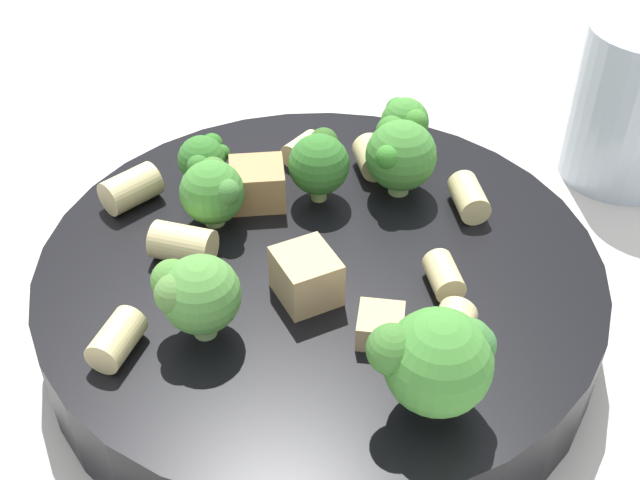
# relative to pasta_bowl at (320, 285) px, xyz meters

# --- Properties ---
(ground_plane) EXTENTS (2.00, 2.00, 0.00)m
(ground_plane) POSITION_rel_pasta_bowl_xyz_m (0.00, 0.00, -0.02)
(ground_plane) COLOR beige
(pasta_bowl) EXTENTS (0.26, 0.26, 0.04)m
(pasta_bowl) POSITION_rel_pasta_bowl_xyz_m (0.00, 0.00, 0.00)
(pasta_bowl) COLOR black
(pasta_bowl) RESTS_ON ground_plane
(broccoli_floret_0) EXTENTS (0.03, 0.03, 0.04)m
(broccoli_floret_0) POSITION_rel_pasta_bowl_xyz_m (-0.04, 0.02, 0.04)
(broccoli_floret_0) COLOR #93B766
(broccoli_floret_0) RESTS_ON pasta_bowl
(broccoli_floret_1) EXTENTS (0.03, 0.03, 0.03)m
(broccoli_floret_1) POSITION_rel_pasta_bowl_xyz_m (-0.07, 0.07, 0.04)
(broccoli_floret_1) COLOR #9EC175
(broccoli_floret_1) RESTS_ON pasta_bowl
(broccoli_floret_2) EXTENTS (0.04, 0.04, 0.04)m
(broccoli_floret_2) POSITION_rel_pasta_bowl_xyz_m (-0.04, 0.05, 0.04)
(broccoli_floret_2) COLOR #9EC175
(broccoli_floret_2) RESTS_ON pasta_bowl
(broccoli_floret_3) EXTENTS (0.03, 0.03, 0.03)m
(broccoli_floret_3) POSITION_rel_pasta_bowl_xyz_m (-0.07, -0.04, 0.04)
(broccoli_floret_3) COLOR #9EC175
(broccoli_floret_3) RESTS_ON pasta_bowl
(broccoli_floret_4) EXTENTS (0.03, 0.03, 0.04)m
(broccoli_floret_4) POSITION_rel_pasta_bowl_xyz_m (0.03, -0.06, 0.04)
(broccoli_floret_4) COLOR #9EC175
(broccoli_floret_4) RESTS_ON pasta_bowl
(broccoli_floret_5) EXTENTS (0.04, 0.05, 0.05)m
(broccoli_floret_5) POSITION_rel_pasta_bowl_xyz_m (0.10, 0.01, 0.04)
(broccoli_floret_5) COLOR #84AD60
(broccoli_floret_5) RESTS_ON pasta_bowl
(broccoli_floret_6) EXTENTS (0.03, 0.03, 0.03)m
(broccoli_floret_6) POSITION_rel_pasta_bowl_xyz_m (-0.04, -0.04, 0.04)
(broccoli_floret_6) COLOR #93B766
(broccoli_floret_6) RESTS_ON pasta_bowl
(rigatoni_0) EXTENTS (0.03, 0.02, 0.02)m
(rigatoni_0) POSITION_rel_pasta_bowl_xyz_m (-0.01, 0.08, 0.03)
(rigatoni_0) COLOR beige
(rigatoni_0) RESTS_ON pasta_bowl
(rigatoni_1) EXTENTS (0.02, 0.02, 0.01)m
(rigatoni_1) POSITION_rel_pasta_bowl_xyz_m (0.04, 0.04, 0.02)
(rigatoni_1) COLOR beige
(rigatoni_1) RESTS_ON pasta_bowl
(rigatoni_2) EXTENTS (0.03, 0.03, 0.02)m
(rigatoni_2) POSITION_rel_pasta_bowl_xyz_m (-0.07, -0.07, 0.03)
(rigatoni_2) COLOR beige
(rigatoni_2) RESTS_ON pasta_bowl
(rigatoni_3) EXTENTS (0.02, 0.02, 0.02)m
(rigatoni_3) POSITION_rel_pasta_bowl_xyz_m (-0.06, 0.05, 0.03)
(rigatoni_3) COLOR beige
(rigatoni_3) RESTS_ON pasta_bowl
(rigatoni_4) EXTENTS (0.02, 0.03, 0.01)m
(rigatoni_4) POSITION_rel_pasta_bowl_xyz_m (-0.08, 0.02, 0.02)
(rigatoni_4) COLOR beige
(rigatoni_4) RESTS_ON pasta_bowl
(rigatoni_5) EXTENTS (0.03, 0.03, 0.02)m
(rigatoni_5) POSITION_rel_pasta_bowl_xyz_m (-0.02, -0.06, 0.03)
(rigatoni_5) COLOR beige
(rigatoni_5) RESTS_ON pasta_bowl
(rigatoni_6) EXTENTS (0.03, 0.03, 0.02)m
(rigatoni_6) POSITION_rel_pasta_bowl_xyz_m (0.07, 0.03, 0.03)
(rigatoni_6) COLOR beige
(rigatoni_6) RESTS_ON pasta_bowl
(rigatoni_7) EXTENTS (0.03, 0.03, 0.01)m
(rigatoni_7) POSITION_rel_pasta_bowl_xyz_m (0.03, -0.10, 0.03)
(rigatoni_7) COLOR beige
(rigatoni_7) RESTS_ON pasta_bowl
(chicken_chunk_0) EXTENTS (0.03, 0.03, 0.02)m
(chicken_chunk_0) POSITION_rel_pasta_bowl_xyz_m (0.02, -0.01, 0.03)
(chicken_chunk_0) COLOR tan
(chicken_chunk_0) RESTS_ON pasta_bowl
(chicken_chunk_1) EXTENTS (0.03, 0.03, 0.02)m
(chicken_chunk_1) POSITION_rel_pasta_bowl_xyz_m (-0.05, -0.01, 0.03)
(chicken_chunk_1) COLOR tan
(chicken_chunk_1) RESTS_ON pasta_bowl
(chicken_chunk_2) EXTENTS (0.03, 0.03, 0.01)m
(chicken_chunk_2) POSITION_rel_pasta_bowl_xyz_m (0.06, 0.01, 0.02)
(chicken_chunk_2) COLOR tan
(chicken_chunk_2) RESTS_ON pasta_bowl
(drinking_glass) EXTENTS (0.07, 0.07, 0.09)m
(drinking_glass) POSITION_rel_pasta_bowl_xyz_m (-0.06, 0.22, 0.02)
(drinking_glass) COLOR silver
(drinking_glass) RESTS_ON ground_plane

